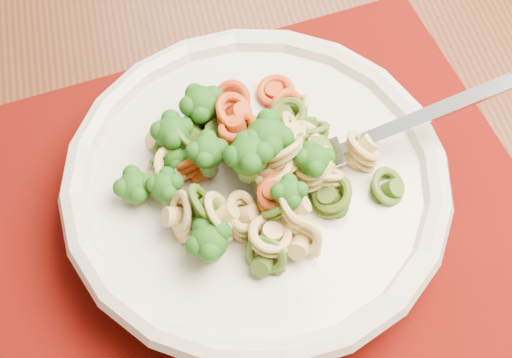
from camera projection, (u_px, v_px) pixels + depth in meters
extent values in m
cube|color=#452717|center=(417.00, 189.00, 1.40)|extent=(4.00, 4.00, 0.01)
cube|color=#572D18|center=(289.00, 99.00, 0.60)|extent=(1.31, 0.91, 0.04)
cube|color=#4D0B03|center=(244.00, 219.00, 0.52)|extent=(0.48, 0.41, 0.00)
cylinder|color=beige|center=(256.00, 204.00, 0.52)|extent=(0.11, 0.11, 0.01)
cylinder|color=beige|center=(256.00, 190.00, 0.50)|extent=(0.25, 0.25, 0.03)
torus|color=beige|center=(256.00, 179.00, 0.49)|extent=(0.27, 0.27, 0.02)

